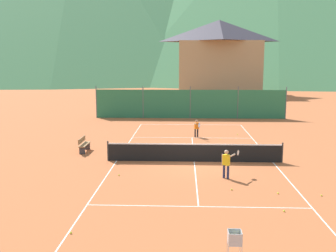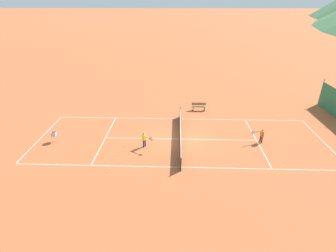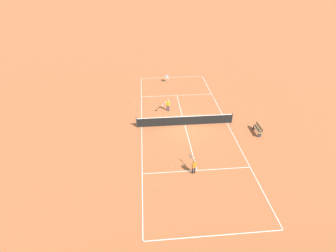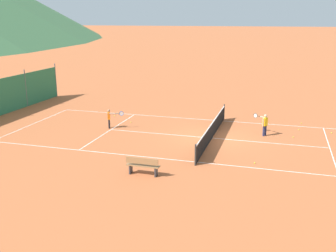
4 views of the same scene
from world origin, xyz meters
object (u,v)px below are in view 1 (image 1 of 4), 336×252
object	(u,v)px
tennis_net	(194,152)
tennis_ball_by_net_left	(278,193)
tennis_ball_service_box	(284,211)
tennis_ball_alley_right	(238,134)
tennis_ball_near_corner	(119,175)
tennis_ball_far_corner	(321,195)
tennis_ball_by_net_right	(232,190)
player_far_baseline	(197,127)
tennis_ball_mid_court	(221,139)
ball_hopper	(235,240)
tennis_ball_alley_left	(71,233)
player_far_service	(227,162)
courtside_bench	(84,144)
alpine_chalet	(219,56)

from	to	relation	value
tennis_net	tennis_ball_by_net_left	world-z (taller)	tennis_net
tennis_net	tennis_ball_service_box	bearing A→B (deg)	-66.18
tennis_net	tennis_ball_alley_right	xyz separation A→B (m)	(3.27, 7.59, -0.47)
tennis_ball_near_corner	tennis_ball_far_corner	bearing A→B (deg)	-15.99
tennis_ball_near_corner	tennis_ball_by_net_right	world-z (taller)	same
tennis_ball_by_net_right	player_far_baseline	bearing A→B (deg)	95.66
tennis_ball_near_corner	player_far_baseline	bearing A→B (deg)	67.49
tennis_net	tennis_ball_mid_court	world-z (taller)	tennis_net
tennis_ball_near_corner	ball_hopper	size ratio (longest dim) A/B	0.07
tennis_ball_alley_left	ball_hopper	distance (m)	5.08
tennis_ball_by_net_left	tennis_ball_mid_court	bearing A→B (deg)	96.92
tennis_net	player_far_service	xyz separation A→B (m)	(1.38, -2.85, 0.26)
tennis_ball_mid_court	courtside_bench	world-z (taller)	courtside_bench
player_far_baseline	ball_hopper	distance (m)	17.00
tennis_ball_far_corner	tennis_ball_near_corner	world-z (taller)	same
ball_hopper	alpine_chalet	bearing A→B (deg)	85.69
ball_hopper	tennis_ball_alley_right	bearing A→B (deg)	82.17
tennis_net	tennis_ball_alley_left	distance (m)	9.71
tennis_ball_alley_left	tennis_ball_alley_right	xyz separation A→B (m)	(7.26, 16.42, 0.00)
tennis_ball_by_net_right	courtside_bench	world-z (taller)	courtside_bench
tennis_ball_mid_court	tennis_ball_service_box	xyz separation A→B (m)	(1.08, -12.59, 0.00)
tennis_ball_far_corner	ball_hopper	xyz separation A→B (m)	(-4.06, -5.30, 0.62)
tennis_ball_mid_court	tennis_ball_by_net_left	distance (m)	10.79
tennis_net	tennis_ball_by_net_left	bearing A→B (deg)	-56.73
tennis_ball_far_corner	tennis_ball_by_net_right	bearing A→B (deg)	170.71
tennis_ball_alley_right	courtside_bench	size ratio (longest dim) A/B	0.04
tennis_ball_mid_court	tennis_ball_by_net_left	world-z (taller)	same
tennis_ball_service_box	tennis_ball_mid_court	bearing A→B (deg)	94.89
ball_hopper	tennis_ball_mid_court	bearing A→B (deg)	86.04
tennis_ball_by_net_left	tennis_ball_by_net_right	xyz separation A→B (m)	(-1.79, 0.37, 0.00)
tennis_ball_mid_court	ball_hopper	distance (m)	16.26
tennis_net	tennis_ball_by_net_left	size ratio (longest dim) A/B	139.09
tennis_ball_service_box	ball_hopper	distance (m)	4.28
tennis_ball_alley_right	ball_hopper	xyz separation A→B (m)	(-2.47, -17.99, 0.62)
player_far_service	courtside_bench	distance (m)	9.12
player_far_baseline	tennis_ball_alley_right	distance (m)	3.18
tennis_ball_service_box	ball_hopper	bearing A→B (deg)	-121.26
tennis_ball_mid_court	tennis_ball_by_net_right	bearing A→B (deg)	-92.72
tennis_ball_mid_court	courtside_bench	size ratio (longest dim) A/B	0.04
player_far_baseline	tennis_ball_near_corner	world-z (taller)	player_far_baseline
tennis_ball_alley_left	tennis_ball_alley_right	distance (m)	17.96
tennis_ball_far_corner	tennis_ball_by_net_left	size ratio (longest dim) A/B	1.00
tennis_net	alpine_chalet	bearing A→B (deg)	83.52
tennis_ball_service_box	tennis_ball_alley_left	size ratio (longest dim) A/B	1.00
tennis_ball_far_corner	tennis_ball_alley_right	bearing A→B (deg)	97.14
player_far_service	tennis_ball_far_corner	bearing A→B (deg)	-32.82
player_far_service	tennis_ball_alley_left	size ratio (longest dim) A/B	19.89
ball_hopper	courtside_bench	size ratio (longest dim) A/B	0.59
tennis_ball_near_corner	tennis_ball_by_net_left	distance (m)	7.10
tennis_ball_by_net_left	tennis_ball_by_net_right	world-z (taller)	same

